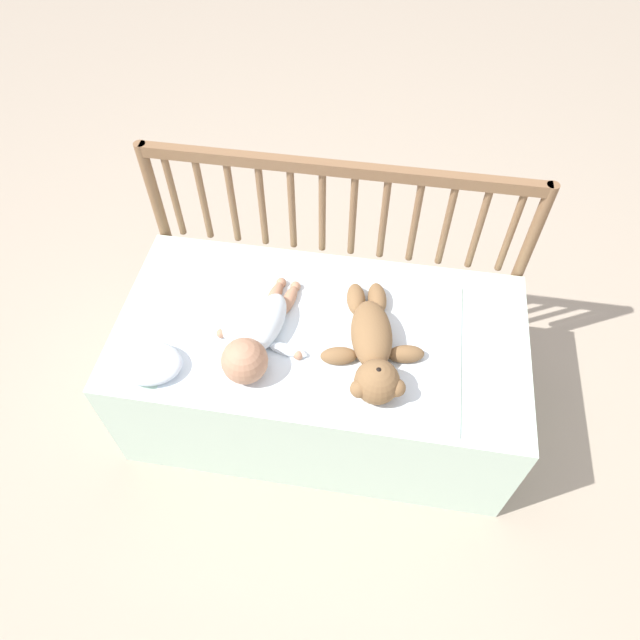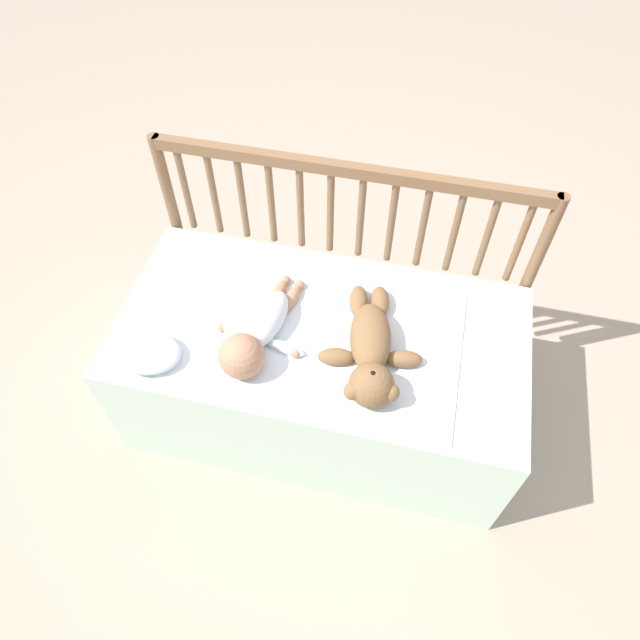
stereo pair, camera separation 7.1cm
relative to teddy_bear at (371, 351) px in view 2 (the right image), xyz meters
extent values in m
plane|color=tan|center=(-0.16, 0.07, -0.49)|extent=(12.00, 12.00, 0.00)
cube|color=silver|center=(-0.16, 0.07, -0.27)|extent=(1.20, 0.61, 0.44)
cylinder|color=brown|center=(-0.74, 0.40, -0.10)|extent=(0.04, 0.04, 0.78)
cylinder|color=brown|center=(0.42, 0.40, -0.10)|extent=(0.04, 0.04, 0.78)
cube|color=brown|center=(-0.16, 0.40, 0.27)|extent=(1.16, 0.03, 0.04)
cylinder|color=brown|center=(-0.67, 0.40, 0.10)|extent=(0.02, 0.02, 0.31)
cylinder|color=brown|center=(-0.58, 0.40, 0.10)|extent=(0.02, 0.02, 0.31)
cylinder|color=brown|center=(-0.49, 0.40, 0.10)|extent=(0.02, 0.02, 0.31)
cylinder|color=brown|center=(-0.39, 0.40, 0.10)|extent=(0.02, 0.02, 0.31)
cylinder|color=brown|center=(-0.30, 0.40, 0.10)|extent=(0.02, 0.02, 0.31)
cylinder|color=brown|center=(-0.20, 0.40, 0.10)|extent=(0.02, 0.02, 0.31)
cylinder|color=brown|center=(-0.11, 0.40, 0.10)|extent=(0.02, 0.02, 0.31)
cylinder|color=brown|center=(-0.02, 0.40, 0.10)|extent=(0.02, 0.02, 0.31)
cylinder|color=brown|center=(0.08, 0.40, 0.10)|extent=(0.02, 0.02, 0.31)
cylinder|color=brown|center=(0.17, 0.40, 0.10)|extent=(0.02, 0.02, 0.31)
cylinder|color=brown|center=(0.27, 0.40, 0.10)|extent=(0.02, 0.02, 0.31)
cylinder|color=brown|center=(0.36, 0.40, 0.10)|extent=(0.02, 0.02, 0.31)
cube|color=white|center=(-0.16, 0.04, -0.05)|extent=(0.81, 0.51, 0.01)
ellipsoid|color=olive|center=(-0.01, 0.04, 0.00)|extent=(0.16, 0.24, 0.10)
sphere|color=olive|center=(0.02, -0.11, 0.01)|extent=(0.12, 0.12, 0.12)
sphere|color=beige|center=(0.02, -0.11, 0.04)|extent=(0.05, 0.05, 0.05)
sphere|color=black|center=(0.02, -0.11, 0.06)|extent=(0.02, 0.02, 0.02)
sphere|color=olive|center=(0.07, -0.12, 0.01)|extent=(0.05, 0.05, 0.05)
sphere|color=olive|center=(-0.02, -0.14, 0.01)|extent=(0.05, 0.05, 0.05)
ellipsoid|color=olive|center=(0.09, 0.01, -0.03)|extent=(0.11, 0.07, 0.05)
ellipsoid|color=olive|center=(-0.09, -0.02, -0.03)|extent=(0.11, 0.07, 0.05)
ellipsoid|color=olive|center=(-0.01, 0.19, -0.02)|extent=(0.08, 0.12, 0.05)
ellipsoid|color=olive|center=(-0.07, 0.18, -0.02)|extent=(0.08, 0.12, 0.05)
ellipsoid|color=white|center=(-0.31, 0.04, -0.01)|extent=(0.13, 0.23, 0.09)
sphere|color=tan|center=(-0.33, -0.10, 0.01)|extent=(0.13, 0.13, 0.13)
ellipsoid|color=white|center=(-0.24, -0.02, -0.03)|extent=(0.12, 0.05, 0.03)
ellipsoid|color=white|center=(-0.40, 0.01, -0.03)|extent=(0.12, 0.05, 0.03)
sphere|color=tan|center=(-0.20, -0.03, -0.03)|extent=(0.03, 0.03, 0.03)
sphere|color=tan|center=(-0.43, 0.01, -0.03)|extent=(0.03, 0.03, 0.03)
ellipsoid|color=tan|center=(-0.27, 0.15, -0.03)|extent=(0.06, 0.12, 0.04)
ellipsoid|color=tan|center=(-0.31, 0.16, -0.03)|extent=(0.06, 0.12, 0.04)
sphere|color=tan|center=(-0.26, 0.21, -0.03)|extent=(0.03, 0.03, 0.03)
sphere|color=tan|center=(-0.30, 0.22, -0.03)|extent=(0.03, 0.03, 0.03)
ellipsoid|color=silver|center=(-0.60, -0.13, -0.02)|extent=(0.19, 0.14, 0.06)
camera|label=1|loc=(0.00, -0.90, 1.28)|focal=32.00mm
camera|label=2|loc=(0.07, -0.88, 1.28)|focal=32.00mm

